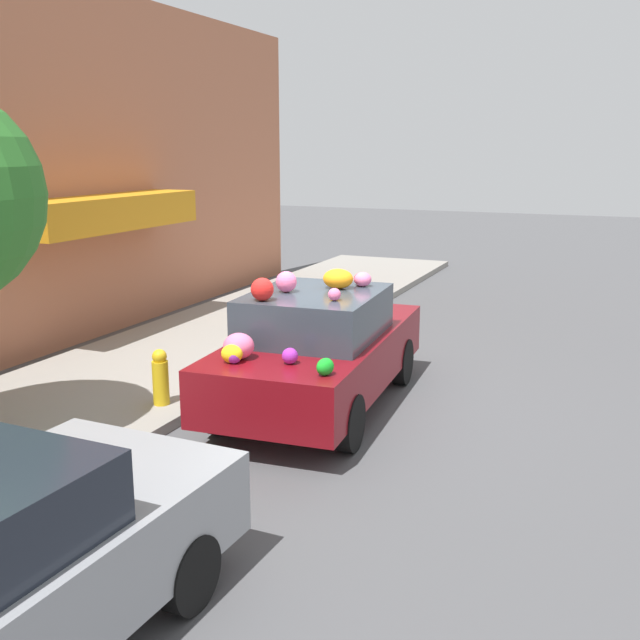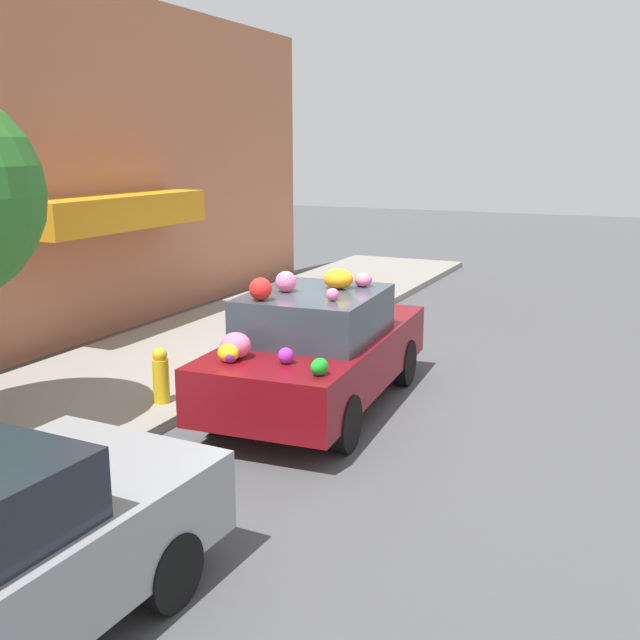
% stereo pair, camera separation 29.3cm
% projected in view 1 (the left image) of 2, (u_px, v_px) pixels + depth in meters
% --- Properties ---
extents(ground_plane, '(60.00, 60.00, 0.00)m').
position_uv_depth(ground_plane, '(310.00, 405.00, 9.60)').
color(ground_plane, '#4C4C4F').
extents(sidewalk_curb, '(24.00, 3.20, 0.13)m').
position_uv_depth(sidewalk_curb, '(136.00, 375.00, 10.62)').
color(sidewalk_curb, gray).
rests_on(sidewalk_curb, ground).
extents(building_facade, '(18.00, 1.20, 5.82)m').
position_uv_depth(building_facade, '(4.00, 172.00, 10.92)').
color(building_facade, '#B26B4C').
rests_on(building_facade, ground).
extents(fire_hydrant, '(0.20, 0.20, 0.70)m').
position_uv_depth(fire_hydrant, '(160.00, 377.00, 9.15)').
color(fire_hydrant, gold).
rests_on(fire_hydrant, sidewalk_curb).
extents(art_car, '(4.16, 1.97, 1.78)m').
position_uv_depth(art_car, '(319.00, 348.00, 9.33)').
color(art_car, maroon).
rests_on(art_car, ground).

